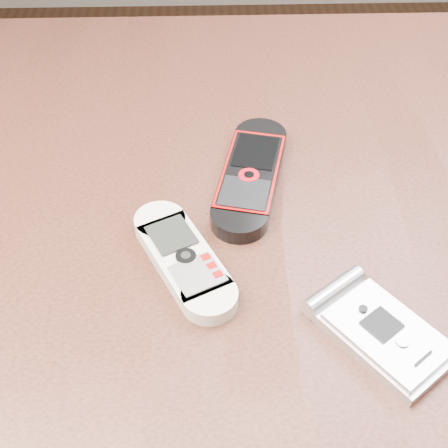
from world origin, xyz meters
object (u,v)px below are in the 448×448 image
table (219,307)px  motorola_razr (383,333)px  nokia_white (183,258)px  nokia_black_red (251,175)px

table → motorola_razr: size_ratio=10.94×
table → nokia_white: size_ratio=8.80×
motorola_razr → nokia_white: bearing=114.4°
nokia_black_red → motorola_razr: (0.09, -0.18, 0.00)m
nokia_white → nokia_black_red: 0.12m
nokia_white → nokia_black_red: (0.06, 0.10, 0.00)m
table → motorola_razr: bearing=-44.0°
table → nokia_white: (-0.03, -0.04, 0.11)m
table → nokia_black_red: 0.14m
nokia_black_red → table: bearing=-102.4°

